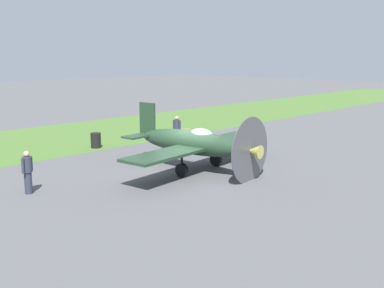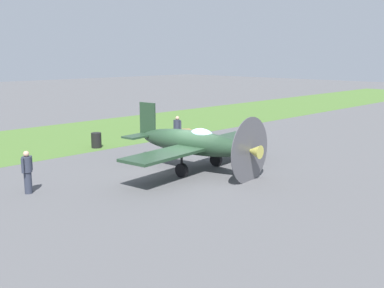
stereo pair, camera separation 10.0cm
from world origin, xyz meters
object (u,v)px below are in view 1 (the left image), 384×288
at_px(ground_crew_mechanic, 28,171).
at_px(fuel_drum, 96,140).
at_px(ground_crew_chief, 177,129).
at_px(supply_crate, 184,134).
at_px(airplane_lead, 194,143).

height_order(ground_crew_mechanic, fuel_drum, ground_crew_mechanic).
bearing_deg(ground_crew_chief, ground_crew_mechanic, -76.50).
xyz_separation_m(ground_crew_chief, fuel_drum, (4.24, -2.55, -0.46)).
bearing_deg(supply_crate, airplane_lead, 48.60).
bearing_deg(ground_crew_chief, supply_crate, 116.62).
height_order(ground_crew_chief, fuel_drum, ground_crew_chief).
distance_m(ground_crew_chief, supply_crate, 1.72).
bearing_deg(ground_crew_chief, airplane_lead, -39.79).
distance_m(ground_crew_chief, ground_crew_mechanic, 11.93).
xyz_separation_m(airplane_lead, ground_crew_mechanic, (7.34, -2.10, -0.43)).
relative_size(fuel_drum, supply_crate, 1.00).
relative_size(ground_crew_mechanic, fuel_drum, 1.92).
bearing_deg(ground_crew_mechanic, ground_crew_chief, 169.53).
bearing_deg(fuel_drum, supply_crate, 162.74).
bearing_deg(airplane_lead, ground_crew_chief, -133.32).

